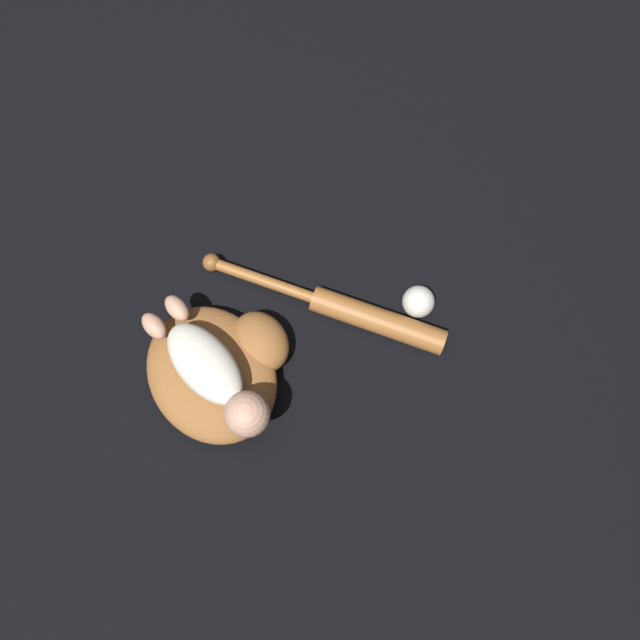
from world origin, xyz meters
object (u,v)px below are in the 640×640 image
baseball_glove (220,368)px  baseball_bat (352,311)px  baseball (418,302)px  baby_figure (213,374)px

baseball_glove → baseball_bat: size_ratio=0.65×
baseball_bat → baseball: baseball is taller
baseball_bat → baseball: bearing=60.9°
baseball_bat → baseball_glove: bearing=-102.0°
baby_figure → baseball_glove: bearing=146.0°
baseball_glove → baseball: size_ratio=4.52×
baby_figure → baseball: (0.12, 0.49, -0.10)m
baseball_glove → baby_figure: bearing=-34.0°
baseball_glove → baseball: 0.49m
baseball → baseball_glove: bearing=-107.4°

